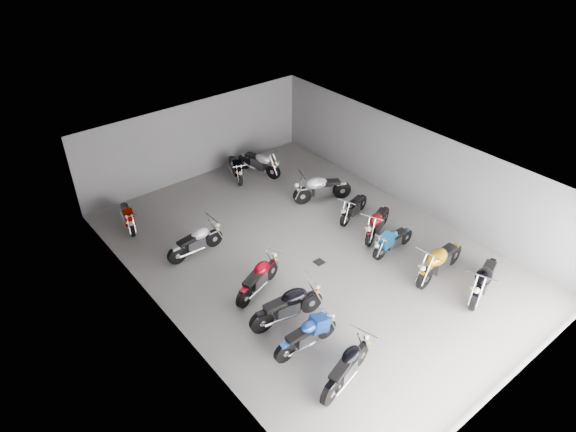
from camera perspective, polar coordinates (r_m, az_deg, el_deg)
name	(u,v)px	position (r m, az deg, el deg)	size (l,w,h in m)	color
ground	(309,255)	(17.09, 2.36, -4.33)	(14.00, 14.00, 0.00)	gray
wall_back	(196,140)	(21.20, -10.19, 8.33)	(10.00, 0.10, 3.20)	slate
wall_left	(167,281)	(13.99, -13.25, -7.05)	(0.10, 14.00, 3.20)	slate
wall_right	(413,167)	(19.38, 13.74, 5.32)	(0.10, 14.00, 3.20)	slate
ceiling	(312,169)	(15.31, 2.64, 5.19)	(10.00, 14.00, 0.04)	black
drain_grate	(319,262)	(16.79, 3.48, -5.13)	(0.32, 0.32, 0.01)	black
motorcycle_left_a	(347,367)	(13.15, 6.54, -16.33)	(2.06, 0.67, 0.92)	black
motorcycle_left_b	(307,335)	(13.80, 2.09, -13.08)	(1.99, 0.41, 0.88)	black
motorcycle_left_c	(288,306)	(14.45, -0.04, -9.97)	(2.27, 0.58, 1.00)	black
motorcycle_left_d	(258,278)	(15.43, -3.32, -6.89)	(2.00, 0.84, 0.92)	black
motorcycle_left_f	(196,242)	(17.09, -10.20, -2.83)	(2.05, 0.41, 0.90)	black
motorcycle_right_a	(484,279)	(16.35, 20.95, -6.59)	(2.20, 0.84, 1.00)	black
motorcycle_right_b	(440,261)	(16.58, 16.50, -4.83)	(2.38, 0.53, 1.04)	black
motorcycle_right_c	(393,240)	(17.30, 11.56, -2.67)	(1.88, 0.38, 0.82)	black
motorcycle_right_d	(377,222)	(17.99, 9.91, -0.69)	(1.98, 0.95, 0.92)	black
motorcycle_right_e	(354,207)	(18.78, 7.29, 0.99)	(1.81, 0.68, 0.82)	black
motorcycle_right_f	(322,188)	(19.59, 3.75, 3.09)	(2.18, 1.05, 1.02)	black
motorcycle_back_a	(128,216)	(19.01, -17.40, -0.01)	(0.57, 1.82, 0.81)	black
motorcycle_back_d	(236,168)	(21.26, -5.84, 5.36)	(0.81, 1.89, 0.86)	black
motorcycle_back_e	(259,162)	(21.48, -3.20, 5.97)	(0.69, 2.14, 0.96)	black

